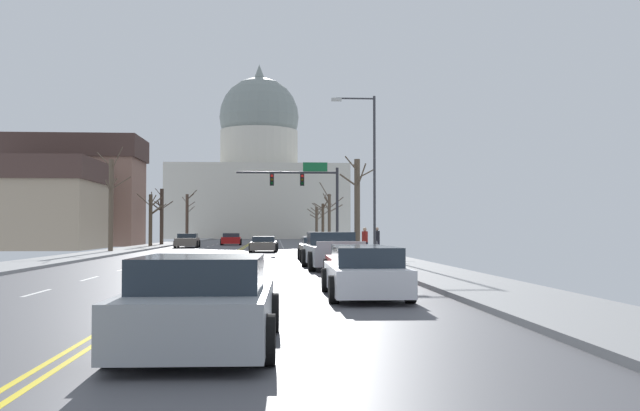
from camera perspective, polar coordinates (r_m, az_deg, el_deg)
ground at (r=37.65m, az=-7.98°, el=-4.45°), size 20.00×180.00×0.20m
signal_gantry at (r=53.34m, az=-0.95°, el=1.52°), size 7.91×0.41×6.69m
street_lamp_right at (r=37.86m, az=4.08°, el=3.60°), size 2.44×0.24×8.84m
capitol_building at (r=121.88m, az=-5.07°, el=2.32°), size 30.11×21.21×30.78m
sedan_near_00 at (r=49.96m, az=-4.66°, el=-3.22°), size 2.10×4.66×1.13m
sedan_near_01 at (r=42.56m, az=-0.35°, el=-3.43°), size 2.05×4.28×1.21m
sedan_near_02 at (r=36.07m, az=-0.15°, el=-3.67°), size 2.08×4.63×1.25m
pickup_truck_near_03 at (r=29.04m, az=1.02°, el=-3.87°), size 2.48×5.67×1.54m
sedan_near_04 at (r=22.89m, az=3.02°, el=-4.80°), size 2.07×4.59×1.16m
sedan_near_05 at (r=17.04m, az=3.75°, el=-5.65°), size 2.01×4.63×1.25m
sedan_near_06 at (r=10.02m, az=-9.68°, el=-8.06°), size 2.19×4.47×1.31m
sedan_oncoming_00 at (r=62.49m, az=-10.92°, el=-2.89°), size 2.21×4.43×1.24m
sedan_oncoming_01 at (r=71.57m, az=-7.36°, el=-2.79°), size 2.21×4.52×1.21m
flank_building_00 at (r=60.97m, az=-22.59°, el=0.12°), size 10.45×10.40×7.30m
flank_building_01 at (r=71.58m, az=-20.03°, el=1.15°), size 14.00×7.56×10.61m
bare_tree_00 at (r=88.94m, az=-0.28°, el=-1.38°), size 2.71×1.57×4.75m
bare_tree_01 at (r=69.27m, az=-12.99°, el=-0.79°), size 2.32×2.53×5.50m
bare_tree_02 at (r=44.28m, az=3.08°, el=0.16°), size 2.19×2.88×6.09m
bare_tree_03 at (r=63.07m, az=-13.81°, el=-0.99°), size 2.74×2.22×4.87m
bare_tree_04 at (r=71.69m, az=0.78°, el=-0.86°), size 2.54×2.71×6.40m
bare_tree_05 at (r=49.66m, az=-16.91°, el=0.19°), size 2.38×1.82×7.17m
bare_tree_06 at (r=80.28m, az=0.25°, el=-1.23°), size 2.37×1.84×5.51m
bare_tree_07 at (r=88.93m, az=-10.93°, el=-0.88°), size 1.95×1.98×6.50m
pedestrian_00 at (r=41.95m, az=4.74°, el=-2.80°), size 0.35×0.34×1.63m
pedestrian_01 at (r=38.75m, az=3.73°, el=-2.89°), size 0.35×0.34×1.62m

